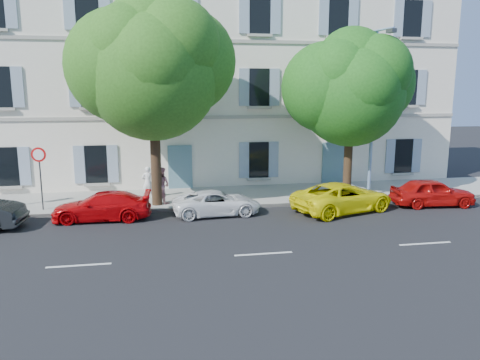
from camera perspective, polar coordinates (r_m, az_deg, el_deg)
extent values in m
plane|color=black|center=(19.78, 0.24, -5.10)|extent=(90.00, 90.00, 0.00)
cube|color=#A09E96|center=(24.01, -1.70, -2.03)|extent=(36.00, 4.50, 0.15)
cube|color=#9E998E|center=(21.93, -0.85, -3.28)|extent=(36.00, 0.16, 0.16)
cube|color=white|center=(29.10, -3.51, 11.99)|extent=(28.00, 7.00, 12.00)
imported|color=#B90508|center=(20.77, -16.47, -3.07)|extent=(4.20, 1.87, 1.20)
imported|color=white|center=(20.76, -2.84, -2.80)|extent=(4.00, 2.03, 1.08)
imported|color=#F4E80A|center=(21.75, 12.42, -2.07)|extent=(5.24, 3.63, 1.33)
imported|color=#B00D0A|center=(24.11, 22.40, -1.40)|extent=(3.99, 1.89, 1.32)
cylinder|color=#3A2819|center=(22.03, -10.21, 1.82)|extent=(0.47, 0.47, 3.78)
ellipsoid|color=#377C1F|center=(21.77, -10.59, 12.68)|extent=(6.04, 6.04, 6.65)
cylinder|color=#3A2819|center=(24.09, 12.99, 1.78)|extent=(0.42, 0.42, 3.20)
ellipsoid|color=#26721D|center=(23.80, 13.37, 10.24)|extent=(5.19, 5.19, 5.71)
cylinder|color=#383A3D|center=(22.70, -23.08, -0.40)|extent=(0.07, 0.07, 2.39)
cylinder|color=red|center=(22.47, -23.35, 2.85)|extent=(0.65, 0.14, 0.65)
cylinder|color=#7293BF|center=(24.21, 15.85, 7.51)|extent=(0.16, 0.16, 8.07)
cylinder|color=#7293BF|center=(23.71, 17.16, 17.16)|extent=(0.36, 1.41, 0.10)
cube|color=#383A3D|center=(23.06, 17.97, 16.92)|extent=(0.33, 0.49, 0.18)
imported|color=white|center=(23.62, -11.17, -0.28)|extent=(0.60, 0.41, 1.60)
imported|color=#B77578|center=(22.46, -9.55, -0.61)|extent=(1.08, 1.05, 1.75)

